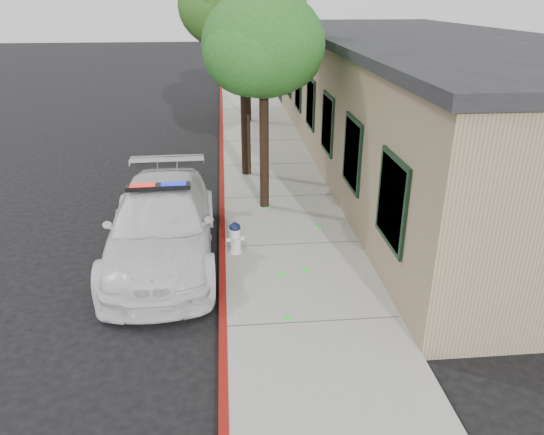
{
  "coord_description": "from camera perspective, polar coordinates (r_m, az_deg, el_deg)",
  "views": [
    {
      "loc": [
        0.23,
        -7.23,
        5.36
      ],
      "look_at": [
        1.15,
        2.62,
        1.0
      ],
      "focal_mm": 33.46,
      "sensor_mm": 36.0,
      "label": 1
    }
  ],
  "objects": [
    {
      "name": "fire_hydrant",
      "position": [
        11.08,
        -4.18,
        -2.25
      ],
      "size": [
        0.41,
        0.36,
        0.71
      ],
      "rotation": [
        0.0,
        0.0,
        0.18
      ],
      "color": "silver",
      "rests_on": "sidewalk"
    },
    {
      "name": "police_car",
      "position": [
        11.23,
        -12.28,
        -0.72
      ],
      "size": [
        2.41,
        5.59,
        1.72
      ],
      "rotation": [
        0.0,
        0.0,
        0.03
      ],
      "color": "silver",
      "rests_on": "ground"
    },
    {
      "name": "sidewalk",
      "position": [
        11.59,
        2.04,
        -3.34
      ],
      "size": [
        3.2,
        60.0,
        0.15
      ],
      "primitive_type": "cube",
      "color": "gray",
      "rests_on": "ground"
    },
    {
      "name": "street_tree_near",
      "position": [
        12.66,
        -0.9,
        18.39
      ],
      "size": [
        2.95,
        2.99,
        5.39
      ],
      "rotation": [
        0.0,
        0.0,
        0.25
      ],
      "color": "black",
      "rests_on": "sidewalk"
    },
    {
      "name": "street_tree_far",
      "position": [
        22.7,
        -2.84,
        22.51
      ],
      "size": [
        3.53,
        3.32,
        6.27
      ],
      "rotation": [
        0.0,
        0.0,
        -0.1
      ],
      "color": "black",
      "rests_on": "sidewalk"
    },
    {
      "name": "ground",
      "position": [
        9.0,
        -5.9,
        -12.9
      ],
      "size": [
        120.0,
        120.0,
        0.0
      ],
      "primitive_type": "plane",
      "color": "black",
      "rests_on": "ground"
    },
    {
      "name": "clapboard_building",
      "position": [
        17.76,
        16.48,
        12.36
      ],
      "size": [
        7.3,
        20.89,
        4.24
      ],
      "color": "tan",
      "rests_on": "ground"
    },
    {
      "name": "red_curb",
      "position": [
        11.51,
        -5.6,
        -3.63
      ],
      "size": [
        0.14,
        60.0,
        0.16
      ],
      "primitive_type": "cube",
      "color": "maroon",
      "rests_on": "ground"
    },
    {
      "name": "street_tree_mid",
      "position": [
        15.38,
        -3.21,
        22.92
      ],
      "size": [
        3.67,
        3.46,
        6.61
      ],
      "rotation": [
        0.0,
        0.0,
        -0.07
      ],
      "color": "black",
      "rests_on": "sidewalk"
    }
  ]
}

